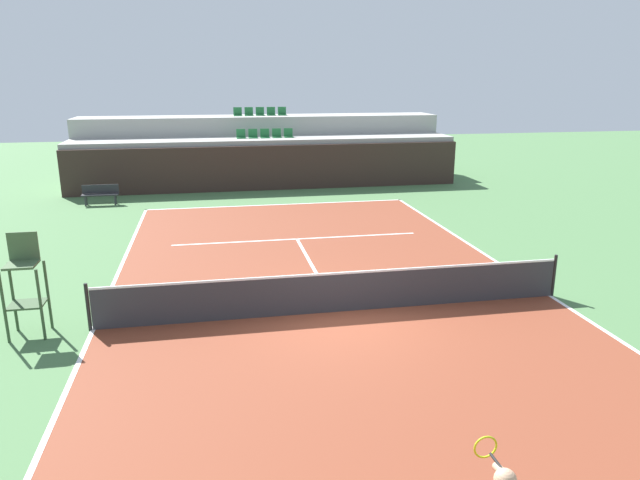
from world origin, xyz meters
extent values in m
plane|color=#477042|center=(0.00, 0.00, 0.00)|extent=(80.00, 80.00, 0.00)
cube|color=brown|center=(0.00, 0.00, 0.01)|extent=(11.00, 24.00, 0.01)
cube|color=white|center=(0.00, 11.95, 0.01)|extent=(11.00, 0.10, 0.00)
cube|color=white|center=(-5.45, 0.00, 0.01)|extent=(0.10, 24.00, 0.00)
cube|color=white|center=(5.45, 0.00, 0.01)|extent=(0.10, 24.00, 0.00)
cube|color=white|center=(0.00, 6.40, 0.01)|extent=(8.26, 0.10, 0.00)
cube|color=white|center=(0.00, 3.20, 0.01)|extent=(0.10, 6.40, 0.00)
cube|color=#33231E|center=(0.00, 15.46, 1.07)|extent=(18.88, 0.30, 2.13)
cube|color=#9E9E99|center=(0.00, 16.81, 1.18)|extent=(18.88, 2.40, 2.35)
cube|color=#9E9E99|center=(0.00, 19.21, 1.64)|extent=(18.88, 2.40, 3.29)
cube|color=#1E6633|center=(-1.18, 16.81, 2.37)|extent=(0.44, 0.44, 0.04)
cube|color=#1E6633|center=(-1.18, 17.01, 2.59)|extent=(0.44, 0.04, 0.40)
cube|color=#1E6633|center=(-0.59, 16.81, 2.37)|extent=(0.44, 0.44, 0.04)
cube|color=#1E6633|center=(-0.59, 17.01, 2.59)|extent=(0.44, 0.04, 0.40)
cube|color=#1E6633|center=(0.00, 16.81, 2.37)|extent=(0.44, 0.44, 0.04)
cube|color=#1E6633|center=(0.00, 17.01, 2.59)|extent=(0.44, 0.04, 0.40)
cube|color=#1E6633|center=(0.59, 16.81, 2.37)|extent=(0.44, 0.44, 0.04)
cube|color=#1E6633|center=(0.59, 17.01, 2.59)|extent=(0.44, 0.04, 0.40)
cube|color=#1E6633|center=(1.18, 16.81, 2.37)|extent=(0.44, 0.44, 0.04)
cube|color=#1E6633|center=(1.18, 17.01, 2.59)|extent=(0.44, 0.04, 0.40)
cube|color=#1E6633|center=(-1.18, 19.21, 3.31)|extent=(0.44, 0.44, 0.04)
cube|color=#1E6633|center=(-1.18, 19.41, 3.53)|extent=(0.44, 0.04, 0.40)
cube|color=#1E6633|center=(-0.59, 19.21, 3.31)|extent=(0.44, 0.44, 0.04)
cube|color=#1E6633|center=(-0.59, 19.41, 3.53)|extent=(0.44, 0.04, 0.40)
cube|color=#1E6633|center=(0.00, 19.21, 3.31)|extent=(0.44, 0.44, 0.04)
cube|color=#1E6633|center=(0.00, 19.41, 3.53)|extent=(0.44, 0.04, 0.40)
cube|color=#1E6633|center=(0.59, 19.21, 3.31)|extent=(0.44, 0.44, 0.04)
cube|color=#1E6633|center=(0.59, 19.41, 3.53)|extent=(0.44, 0.04, 0.40)
cube|color=#1E6633|center=(1.18, 19.21, 3.31)|extent=(0.44, 0.44, 0.04)
cube|color=#1E6633|center=(1.18, 19.41, 3.53)|extent=(0.44, 0.04, 0.40)
cylinder|color=black|center=(-5.50, 0.00, 0.55)|extent=(0.08, 0.08, 1.07)
cylinder|color=black|center=(5.50, 0.00, 0.55)|extent=(0.08, 0.08, 1.07)
cube|color=#333338|center=(0.00, 0.00, 0.47)|extent=(10.90, 0.02, 0.92)
cube|color=white|center=(0.00, 0.00, 0.96)|extent=(10.90, 0.04, 0.05)
sphere|color=tan|center=(-0.15, -8.05, 1.61)|extent=(0.22, 0.22, 0.22)
cylinder|color=tan|center=(0.09, -7.75, 1.34)|extent=(0.09, 0.63, 0.20)
cylinder|color=black|center=(0.09, -7.45, 1.34)|extent=(0.03, 0.28, 0.03)
torus|color=#BFD819|center=(0.09, -7.19, 1.34)|extent=(0.28, 0.02, 0.28)
cylinder|color=#334C2D|center=(-7.05, -0.30, 0.78)|extent=(0.06, 0.06, 1.55)
cylinder|color=#334C2D|center=(-6.35, -0.30, 0.78)|extent=(0.06, 0.06, 1.55)
cylinder|color=#334C2D|center=(-7.05, 0.30, 0.78)|extent=(0.06, 0.06, 1.55)
cylinder|color=#334C2D|center=(-6.35, 0.30, 0.78)|extent=(0.06, 0.06, 1.55)
cube|color=#334C2D|center=(-6.70, 0.00, 0.70)|extent=(0.70, 0.60, 0.04)
cube|color=#3F5938|center=(-6.70, 0.00, 1.57)|extent=(0.60, 0.60, 0.05)
cube|color=#3F5938|center=(-6.70, 0.28, 1.90)|extent=(0.60, 0.04, 0.60)
cube|color=#232328|center=(-7.42, 13.34, 0.45)|extent=(1.50, 0.40, 0.05)
cube|color=#232328|center=(-7.42, 13.52, 0.67)|extent=(1.50, 0.04, 0.36)
cube|color=#2D2D33|center=(-8.02, 13.20, 0.21)|extent=(0.06, 0.06, 0.42)
cube|color=#2D2D33|center=(-6.82, 13.20, 0.21)|extent=(0.06, 0.06, 0.42)
cube|color=#2D2D33|center=(-8.02, 13.48, 0.21)|extent=(0.06, 0.06, 0.42)
cube|color=#2D2D33|center=(-6.82, 13.48, 0.21)|extent=(0.06, 0.06, 0.42)
camera|label=1|loc=(-2.78, -12.37, 5.33)|focal=32.75mm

